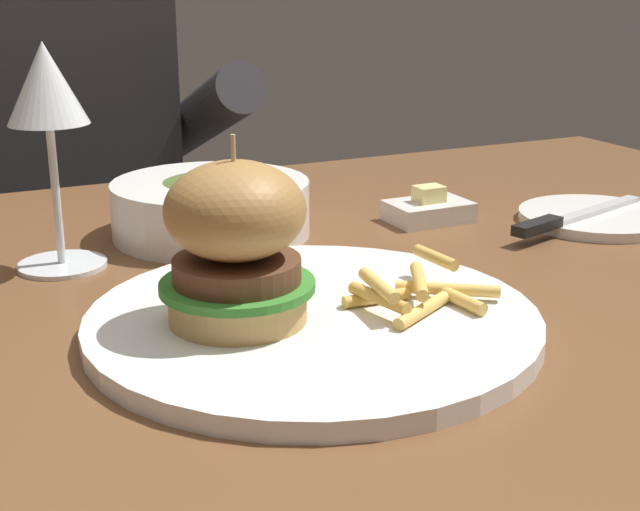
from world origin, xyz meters
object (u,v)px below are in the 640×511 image
butter_dish (428,210)px  diner_person (52,262)px  main_plate (313,322)px  table_knife (569,218)px  burger_sandwich (236,243)px  bread_plate (596,217)px  soup_bowl (211,206)px  wine_glass (47,99)px

butter_dish → diner_person: bearing=115.9°
main_plate → diner_person: bearing=94.1°
table_knife → diner_person: bearing=119.8°
diner_person → main_plate: bearing=-85.9°
table_knife → main_plate: bearing=-160.2°
main_plate → burger_sandwich: 0.08m
table_knife → butter_dish: 0.14m
burger_sandwich → bread_plate: burger_sandwich is taller
table_knife → diner_person: size_ratio=0.17×
soup_bowl → diner_person: size_ratio=0.16×
main_plate → soup_bowl: (0.02, 0.26, 0.02)m
main_plate → diner_person: (-0.06, 0.79, -0.18)m
main_plate → burger_sandwich: (-0.05, 0.01, 0.06)m
burger_sandwich → butter_dish: burger_sandwich is taller
table_knife → wine_glass: bearing=167.5°
diner_person → bread_plate: bearing=-56.7°
bread_plate → diner_person: size_ratio=0.13×
soup_bowl → table_knife: bearing=-23.9°
burger_sandwich → soup_bowl: 0.26m
main_plate → burger_sandwich: bearing=169.7°
main_plate → wine_glass: bearing=120.9°
burger_sandwich → diner_person: 0.82m
burger_sandwich → soup_bowl: (0.07, 0.25, -0.04)m
butter_dish → table_knife: bearing=-41.7°
diner_person → butter_dish: bearing=-64.1°
wine_glass → butter_dish: 0.38m
table_knife → butter_dish: (-0.10, 0.09, -0.00)m
main_plate → butter_dish: 0.31m
table_knife → diner_person: diner_person is taller
main_plate → burger_sandwich: size_ratio=2.49×
main_plate → wine_glass: size_ratio=1.68×
butter_dish → diner_person: (-0.28, 0.58, -0.19)m
wine_glass → bread_plate: (0.51, -0.09, -0.14)m
burger_sandwich → bread_plate: size_ratio=0.83×
table_knife → butter_dish: butter_dish is taller
diner_person → table_knife: bearing=-60.2°
bread_plate → table_knife: (-0.05, -0.01, 0.01)m
bread_plate → soup_bowl: size_ratio=0.82×
main_plate → table_knife: size_ratio=1.59×
wine_glass → butter_dish: (0.36, -0.01, -0.13)m
wine_glass → soup_bowl: size_ratio=1.01×
bread_plate → main_plate: bearing=-160.6°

